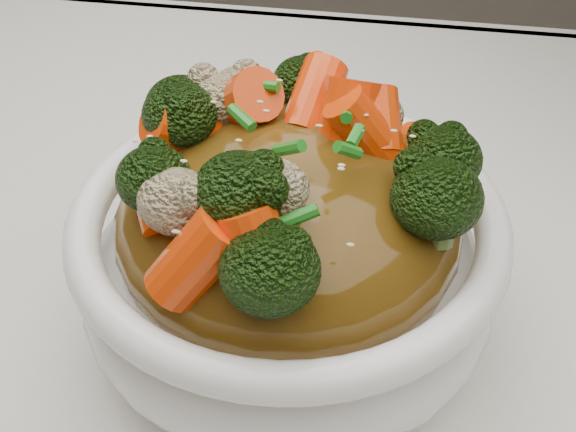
# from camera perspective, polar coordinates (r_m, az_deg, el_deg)

# --- Properties ---
(tablecloth) EXTENTS (1.20, 0.80, 0.04)m
(tablecloth) POSITION_cam_1_polar(r_m,az_deg,el_deg) (0.44, -2.27, -7.86)
(tablecloth) COLOR white
(tablecloth) RESTS_ON dining_table
(bowl) EXTENTS (0.27, 0.27, 0.09)m
(bowl) POSITION_cam_1_polar(r_m,az_deg,el_deg) (0.37, 0.00, -3.96)
(bowl) COLOR white
(bowl) RESTS_ON tablecloth
(sauce_base) EXTENTS (0.22, 0.22, 0.10)m
(sauce_base) POSITION_cam_1_polar(r_m,az_deg,el_deg) (0.35, 0.00, -0.39)
(sauce_base) COLOR #53370E
(sauce_base) RESTS_ON bowl
(carrots) EXTENTS (0.22, 0.22, 0.05)m
(carrots) POSITION_cam_1_polar(r_m,az_deg,el_deg) (0.31, 0.00, 8.63)
(carrots) COLOR #FF4508
(carrots) RESTS_ON sauce_base
(broccoli) EXTENTS (0.22, 0.22, 0.05)m
(broccoli) POSITION_cam_1_polar(r_m,az_deg,el_deg) (0.31, 0.00, 8.47)
(broccoli) COLOR black
(broccoli) RESTS_ON sauce_base
(cauliflower) EXTENTS (0.22, 0.22, 0.04)m
(cauliflower) POSITION_cam_1_polar(r_m,az_deg,el_deg) (0.31, 0.00, 8.15)
(cauliflower) COLOR tan
(cauliflower) RESTS_ON sauce_base
(scallions) EXTENTS (0.16, 0.16, 0.02)m
(scallions) POSITION_cam_1_polar(r_m,az_deg,el_deg) (0.31, 0.00, 8.80)
(scallions) COLOR #1F781B
(scallions) RESTS_ON sauce_base
(sesame_seeds) EXTENTS (0.20, 0.20, 0.01)m
(sesame_seeds) POSITION_cam_1_polar(r_m,az_deg,el_deg) (0.31, 0.00, 8.80)
(sesame_seeds) COLOR beige
(sesame_seeds) RESTS_ON sauce_base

